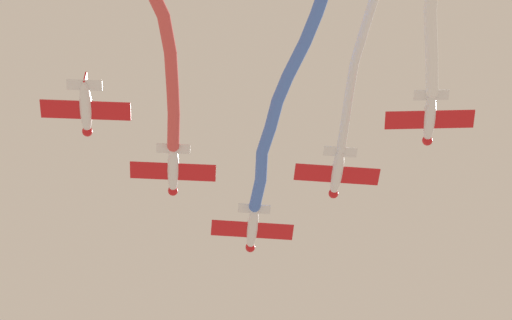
# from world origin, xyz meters

# --- Properties ---
(airplane_lead) EXTENTS (6.22, 4.74, 1.53)m
(airplane_lead) POSITION_xyz_m (-3.73, -1.77, 59.69)
(airplane_lead) COLOR white
(smoke_trail_lead) EXTENTS (2.75, 21.17, 2.55)m
(smoke_trail_lead) POSITION_xyz_m (-1.99, 10.46, 60.26)
(smoke_trail_lead) COLOR #4C75DB
(airplane_left_wing) EXTENTS (6.21, 4.75, 1.53)m
(airplane_left_wing) POSITION_xyz_m (3.39, 1.51, 59.69)
(airplane_left_wing) COLOR white
(airplane_right_wing) EXTENTS (6.22, 4.74, 1.53)m
(airplane_right_wing) POSITION_xyz_m (-7.73, 4.96, 59.99)
(airplane_right_wing) COLOR white
(smoke_trail_right_wing) EXTENTS (4.36, 20.35, 4.21)m
(smoke_trail_right_wing) POSITION_xyz_m (-5.36, 16.83, 61.88)
(smoke_trail_right_wing) COLOR white
(airplane_slot) EXTENTS (6.21, 4.75, 1.53)m
(airplane_slot) POSITION_xyz_m (10.50, 4.79, 59.39)
(airplane_slot) COLOR white
(airplane_trail) EXTENTS (6.16, 4.75, 1.53)m
(airplane_trail) POSITION_xyz_m (-11.75, 11.69, 59.69)
(airplane_trail) COLOR white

